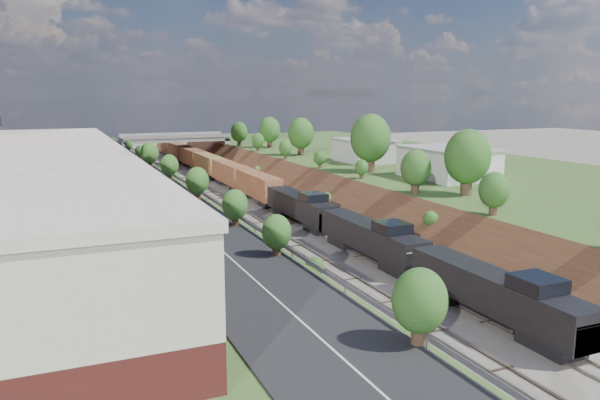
# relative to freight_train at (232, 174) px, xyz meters

# --- Properties ---
(platform_right) EXTENTS (44.00, 180.00, 5.00)m
(platform_right) POSITION_rel_freight_train_xyz_m (30.40, -25.69, 0.02)
(platform_right) COLOR #436027
(platform_right) RESTS_ON ground
(embankment_left) EXTENTS (10.00, 180.00, 10.00)m
(embankment_left) POSITION_rel_freight_train_xyz_m (-13.60, -25.69, -2.48)
(embankment_left) COLOR brown
(embankment_left) RESTS_ON ground
(embankment_right) EXTENTS (10.00, 180.00, 10.00)m
(embankment_right) POSITION_rel_freight_train_xyz_m (8.40, -25.69, -2.48)
(embankment_right) COLOR brown
(embankment_right) RESTS_ON ground
(rail_left_track) EXTENTS (1.58, 180.00, 0.18)m
(rail_left_track) POSITION_rel_freight_train_xyz_m (-5.20, -25.69, -2.39)
(rail_left_track) COLOR gray
(rail_left_track) RESTS_ON ground
(rail_right_track) EXTENTS (1.58, 180.00, 0.18)m
(rail_right_track) POSITION_rel_freight_train_xyz_m (-0.00, -25.69, -2.39)
(rail_right_track) COLOR gray
(rail_right_track) RESTS_ON ground
(road) EXTENTS (8.00, 180.00, 0.10)m
(road) POSITION_rel_freight_train_xyz_m (-18.10, -25.69, 2.57)
(road) COLOR black
(road) RESTS_ON platform_left
(guardrail) EXTENTS (0.10, 171.00, 0.70)m
(guardrail) POSITION_rel_freight_train_xyz_m (-14.00, -25.89, 3.07)
(guardrail) COLOR #99999E
(guardrail) RESTS_ON platform_left
(commercial_building) EXTENTS (14.30, 62.30, 7.00)m
(commercial_building) POSITION_rel_freight_train_xyz_m (-30.60, -47.69, 6.03)
(commercial_building) COLOR maroon
(commercial_building) RESTS_ON platform_left
(overpass) EXTENTS (24.50, 8.30, 7.40)m
(overpass) POSITION_rel_freight_train_xyz_m (-2.60, 36.31, 2.44)
(overpass) COLOR gray
(overpass) RESTS_ON ground
(white_building_near) EXTENTS (9.00, 12.00, 4.00)m
(white_building_near) POSITION_rel_freight_train_xyz_m (20.90, -33.69, 4.52)
(white_building_near) COLOR silver
(white_building_near) RESTS_ON platform_right
(white_building_far) EXTENTS (8.00, 10.00, 3.60)m
(white_building_far) POSITION_rel_freight_train_xyz_m (20.40, -11.69, 4.32)
(white_building_far) COLOR silver
(white_building_far) RESTS_ON platform_right
(tree_right_large) EXTENTS (5.25, 5.25, 7.61)m
(tree_right_large) POSITION_rel_freight_train_xyz_m (14.40, -45.69, 6.90)
(tree_right_large) COLOR #473323
(tree_right_large) RESTS_ON platform_right
(tree_left_crest) EXTENTS (2.45, 2.45, 3.55)m
(tree_left_crest) POSITION_rel_freight_train_xyz_m (-14.40, -65.69, 4.56)
(tree_left_crest) COLOR #473323
(tree_left_crest) RESTS_ON platform_left
(freight_train) EXTENTS (2.84, 145.30, 4.55)m
(freight_train) POSITION_rel_freight_train_xyz_m (0.00, 0.00, 0.00)
(freight_train) COLOR black
(freight_train) RESTS_ON ground
(suv) EXTENTS (4.66, 6.59, 1.67)m
(suv) POSITION_rel_freight_train_xyz_m (-18.97, -41.52, 3.45)
(suv) COLOR black
(suv) RESTS_ON road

